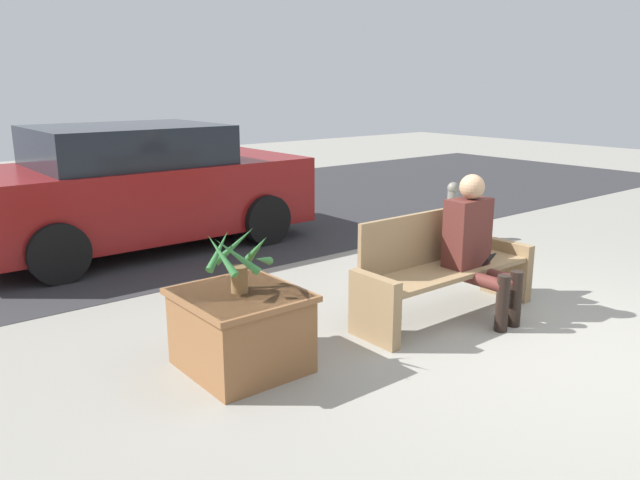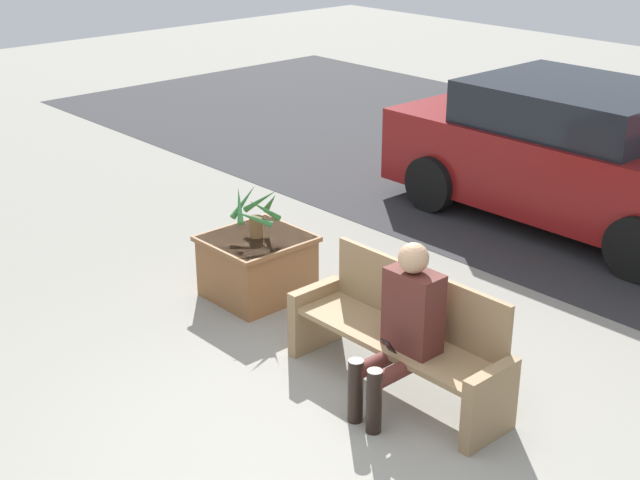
{
  "view_description": "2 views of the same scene",
  "coord_description": "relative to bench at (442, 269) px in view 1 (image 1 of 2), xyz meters",
  "views": [
    {
      "loc": [
        -4.06,
        -2.23,
        1.93
      ],
      "look_at": [
        -1.12,
        1.44,
        0.74
      ],
      "focal_mm": 35.0,
      "sensor_mm": 36.0,
      "label": 1
    },
    {
      "loc": [
        3.6,
        -3.11,
        3.42
      ],
      "look_at": [
        -1.41,
        1.45,
        0.64
      ],
      "focal_mm": 50.0,
      "sensor_mm": 36.0,
      "label": 2
    }
  ],
  "objects": [
    {
      "name": "ground_plane",
      "position": [
        0.12,
        -1.05,
        -0.41
      ],
      "size": [
        30.0,
        30.0,
        0.0
      ],
      "primitive_type": "plane",
      "color": "gray"
    },
    {
      "name": "road_surface",
      "position": [
        0.12,
        5.05,
        -0.41
      ],
      "size": [
        20.0,
        6.0,
        0.01
      ],
      "primitive_type": "cube",
      "color": "#2D2D30",
      "rests_on": "ground_plane"
    },
    {
      "name": "bench",
      "position": [
        0.0,
        0.0,
        0.0
      ],
      "size": [
        1.77,
        0.49,
        0.88
      ],
      "color": "#8C704C",
      "rests_on": "ground_plane"
    },
    {
      "name": "person_seated",
      "position": [
        0.19,
        -0.19,
        0.24
      ],
      "size": [
        0.39,
        0.61,
        1.21
      ],
      "color": "#51231E",
      "rests_on": "ground_plane"
    },
    {
      "name": "planter_box",
      "position": [
        -1.87,
        0.18,
        -0.11
      ],
      "size": [
        0.78,
        0.83,
        0.55
      ],
      "color": "brown",
      "rests_on": "ground_plane"
    },
    {
      "name": "potted_plant",
      "position": [
        -1.87,
        0.18,
        0.37
      ],
      "size": [
        0.49,
        0.5,
        0.43
      ],
      "color": "brown",
      "rests_on": "planter_box"
    },
    {
      "name": "parked_car",
      "position": [
        -1.06,
        3.82,
        0.31
      ],
      "size": [
        3.96,
        1.98,
        1.45
      ],
      "color": "maroon",
      "rests_on": "ground_plane"
    },
    {
      "name": "bollard_post",
      "position": [
        2.15,
        1.67,
        -0.02
      ],
      "size": [
        0.15,
        0.15,
        0.73
      ],
      "color": "slate",
      "rests_on": "ground_plane"
    }
  ]
}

